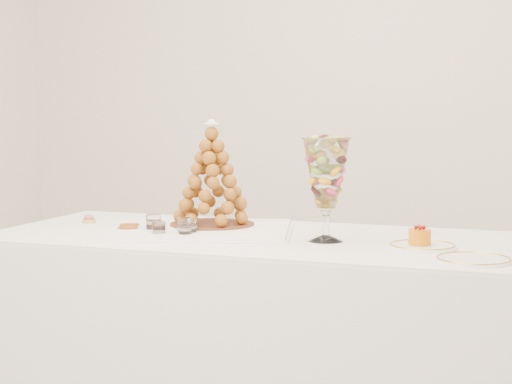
% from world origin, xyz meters
% --- Properties ---
extents(buffet_table, '(2.24, 0.95, 0.84)m').
position_xyz_m(buffet_table, '(0.15, 0.17, 0.42)').
color(buffet_table, white).
rests_on(buffet_table, ground).
extents(lace_tray, '(0.79, 0.68, 0.02)m').
position_xyz_m(lace_tray, '(-0.18, 0.16, 0.85)').
color(lace_tray, white).
rests_on(lace_tray, buffet_table).
extents(macaron_vase, '(0.17, 0.17, 0.37)m').
position_xyz_m(macaron_vase, '(0.33, 0.13, 1.08)').
color(macaron_vase, white).
rests_on(macaron_vase, buffet_table).
extents(cake_plate, '(0.23, 0.23, 0.01)m').
position_xyz_m(cake_plate, '(0.68, 0.12, 0.85)').
color(cake_plate, white).
rests_on(cake_plate, buffet_table).
extents(spare_plate, '(0.24, 0.24, 0.01)m').
position_xyz_m(spare_plate, '(0.88, -0.08, 0.85)').
color(spare_plate, white).
rests_on(spare_plate, buffet_table).
extents(pink_tart, '(0.06, 0.06, 0.04)m').
position_xyz_m(pink_tart, '(-0.73, 0.22, 0.86)').
color(pink_tart, tan).
rests_on(pink_tart, buffet_table).
extents(verrine_a, '(0.07, 0.07, 0.08)m').
position_xyz_m(verrine_a, '(-0.32, 0.04, 0.88)').
color(verrine_a, white).
rests_on(verrine_a, buffet_table).
extents(verrine_b, '(0.06, 0.06, 0.07)m').
position_xyz_m(verrine_b, '(-0.19, 0.03, 0.88)').
color(verrine_b, white).
rests_on(verrine_b, buffet_table).
extents(verrine_c, '(0.06, 0.06, 0.07)m').
position_xyz_m(verrine_c, '(-0.16, 0.02, 0.87)').
color(verrine_c, white).
rests_on(verrine_c, buffet_table).
extents(verrine_d, '(0.05, 0.05, 0.07)m').
position_xyz_m(verrine_d, '(-0.25, -0.05, 0.87)').
color(verrine_d, white).
rests_on(verrine_d, buffet_table).
extents(verrine_e, '(0.05, 0.05, 0.06)m').
position_xyz_m(verrine_e, '(-0.15, -0.03, 0.87)').
color(verrine_e, white).
rests_on(verrine_e, buffet_table).
extents(ramekin_back, '(0.09, 0.09, 0.03)m').
position_xyz_m(ramekin_back, '(-0.44, 0.06, 0.85)').
color(ramekin_back, white).
rests_on(ramekin_back, buffet_table).
extents(ramekin_front, '(0.09, 0.09, 0.03)m').
position_xyz_m(ramekin_front, '(-0.41, -0.00, 0.85)').
color(ramekin_front, white).
rests_on(ramekin_front, buffet_table).
extents(croquembouche, '(0.33, 0.33, 0.41)m').
position_xyz_m(croquembouche, '(-0.16, 0.22, 1.06)').
color(croquembouche, brown).
rests_on(croquembouche, lace_tray).
extents(mousse_cake, '(0.08, 0.08, 0.07)m').
position_xyz_m(mousse_cake, '(0.67, 0.11, 0.88)').
color(mousse_cake, orange).
rests_on(mousse_cake, cake_plate).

